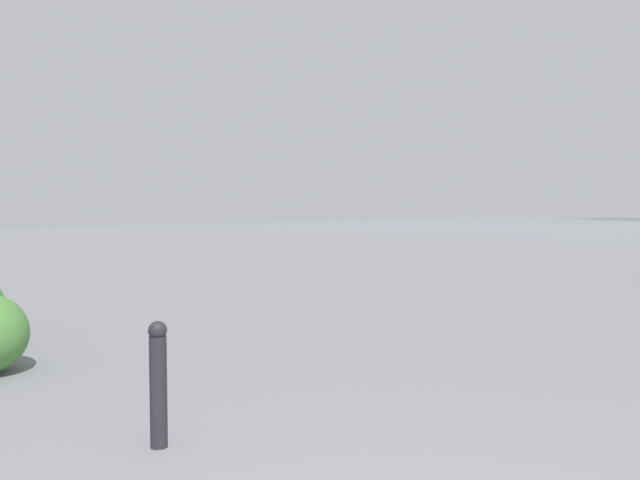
% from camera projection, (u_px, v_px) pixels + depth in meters
% --- Properties ---
extents(bollard_near, '(0.13, 0.13, 0.89)m').
position_uv_depth(bollard_near, '(158.00, 382.00, 4.68)').
color(bollard_near, '#232328').
rests_on(bollard_near, ground).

